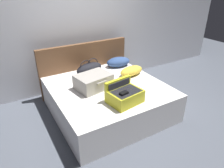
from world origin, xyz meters
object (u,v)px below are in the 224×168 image
Objects in this scene: bed at (108,99)px; hard_case_medium at (125,95)px; pillow_center_head at (118,62)px; duffel_bag at (89,68)px; hard_case_large at (93,82)px; pillow_near_headboard at (131,71)px.

hard_case_medium is (-0.04, -0.56, 0.37)m from bed.
pillow_center_head is at bearing 53.22° from hard_case_medium.
bed is 3.09× the size of duffel_bag.
duffel_bag is (-0.05, 0.63, 0.36)m from bed.
hard_case_large is 1.19× the size of hard_case_medium.
duffel_bag is at bearing 61.75° from hard_case_large.
pillow_near_headboard is 0.50m from pillow_center_head.
duffel_bag is at bearing 145.25° from pillow_near_headboard.
duffel_bag is 0.80m from pillow_near_headboard.
hard_case_medium is at bearing -131.17° from pillow_near_headboard.
pillow_near_headboard is at bearing -2.36° from hard_case_large.
pillow_near_headboard reaches higher than bed.
duffel_bag reaches higher than bed.
hard_case_large is (-0.24, 0.06, 0.37)m from bed.
hard_case_medium is (0.20, -0.62, -0.00)m from hard_case_large.
pillow_near_headboard is (0.65, -0.45, -0.03)m from duffel_bag.
pillow_center_head is (0.68, 0.05, -0.02)m from duffel_bag.
hard_case_medium reaches higher than bed.
hard_case_large is at bearing 99.17° from hard_case_medium.
hard_case_large is 0.60m from duffel_bag.
hard_case_medium is at bearing -89.51° from duffel_bag.
hard_case_medium is 1.19m from duffel_bag.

